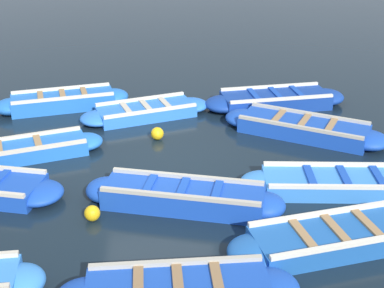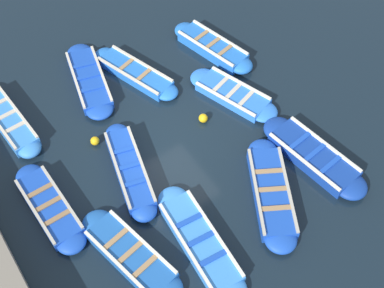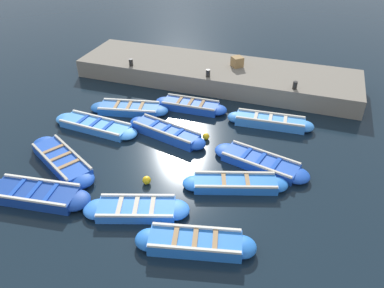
% 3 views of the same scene
% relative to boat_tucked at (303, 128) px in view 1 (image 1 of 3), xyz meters
% --- Properties ---
extents(ground_plane, '(120.00, 120.00, 0.00)m').
position_rel_boat_tucked_xyz_m(ground_plane, '(-1.34, 3.33, -0.18)').
color(ground_plane, black).
extents(boat_tucked, '(2.63, 3.74, 0.42)m').
position_rel_boat_tucked_xyz_m(boat_tucked, '(0.00, 0.00, 0.00)').
color(boat_tucked, '#1947B7').
rests_on(boat_tucked, ground).
extents(boat_near_quay, '(1.58, 3.62, 0.39)m').
position_rel_boat_tucked_xyz_m(boat_near_quay, '(-4.24, 0.56, -0.01)').
color(boat_near_quay, '#1E59AD').
rests_on(boat_near_quay, ground).
extents(boat_outer_left, '(1.78, 3.57, 0.37)m').
position_rel_boat_tucked_xyz_m(boat_outer_left, '(-0.80, 6.21, -0.02)').
color(boat_outer_left, blue).
rests_on(boat_outer_left, ground).
extents(boat_outer_right, '(1.58, 3.65, 0.46)m').
position_rel_boat_tucked_xyz_m(boat_outer_right, '(-2.92, 2.88, 0.02)').
color(boat_outer_right, '#1947B7').
rests_on(boat_outer_right, ground).
extents(boat_broadside, '(1.44, 3.81, 0.43)m').
position_rel_boat_tucked_xyz_m(boat_broadside, '(1.82, 0.28, 0.01)').
color(boat_broadside, navy).
rests_on(boat_broadside, ground).
extents(boat_end_of_row, '(1.53, 3.47, 0.44)m').
position_rel_boat_tucked_xyz_m(boat_end_of_row, '(2.05, 5.76, 0.02)').
color(boat_end_of_row, blue).
rests_on(boat_end_of_row, ground).
extents(boat_mid_row, '(1.87, 3.39, 0.35)m').
position_rel_boat_tucked_xyz_m(boat_mid_row, '(1.35, 3.62, -0.03)').
color(boat_mid_row, blue).
rests_on(boat_mid_row, ground).
extents(boat_alongside, '(1.18, 3.91, 0.36)m').
position_rel_boat_tucked_xyz_m(boat_alongside, '(-2.52, -0.12, -0.03)').
color(boat_alongside, '#3884E0').
rests_on(boat_alongside, ground).
extents(buoy_orange_near, '(0.29, 0.29, 0.29)m').
position_rel_boat_tucked_xyz_m(buoy_orange_near, '(-0.02, 3.34, -0.03)').
color(buoy_orange_near, '#EAB214').
rests_on(buoy_orange_near, ground).
extents(buoy_yellow_far, '(0.27, 0.27, 0.27)m').
position_rel_boat_tucked_xyz_m(buoy_yellow_far, '(-3.25, 4.44, -0.04)').
color(buoy_yellow_far, '#EAB214').
rests_on(buoy_yellow_far, ground).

